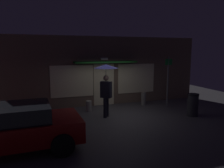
% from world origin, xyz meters
% --- Properties ---
extents(ground_plane, '(18.00, 18.00, 0.00)m').
position_xyz_m(ground_plane, '(0.00, 0.00, 0.00)').
color(ground_plane, '#423F44').
extents(building_facade, '(10.98, 1.00, 3.60)m').
position_xyz_m(building_facade, '(0.00, 2.34, 1.79)').
color(building_facade, brown).
rests_on(building_facade, ground).
extents(person_with_umbrella, '(1.03, 1.03, 2.29)m').
position_xyz_m(person_with_umbrella, '(-0.54, 0.07, 1.70)').
color(person_with_umbrella, black).
rests_on(person_with_umbrella, ground).
extents(parked_car, '(4.07, 2.08, 1.32)m').
position_xyz_m(parked_car, '(-4.12, -2.13, 0.69)').
color(parked_car, maroon).
rests_on(parked_car, ground).
extents(street_sign_post, '(0.40, 0.07, 2.56)m').
position_xyz_m(street_sign_post, '(2.96, 0.74, 1.44)').
color(street_sign_post, '#595B60').
rests_on(street_sign_post, ground).
extents(sidewalk_bollard, '(0.26, 0.26, 0.51)m').
position_xyz_m(sidewalk_bollard, '(-1.05, 1.18, 0.26)').
color(sidewalk_bollard, '#9E998E').
rests_on(sidewalk_bollard, ground).
extents(sidewalk_bollard_2, '(0.25, 0.25, 0.67)m').
position_xyz_m(sidewalk_bollard_2, '(2.00, 1.50, 0.33)').
color(sidewalk_bollard_2, slate).
rests_on(sidewalk_bollard_2, ground).
extents(trash_bin, '(0.49, 0.49, 1.00)m').
position_xyz_m(trash_bin, '(3.13, -1.01, 0.50)').
color(trash_bin, '#2D2D33').
rests_on(trash_bin, ground).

